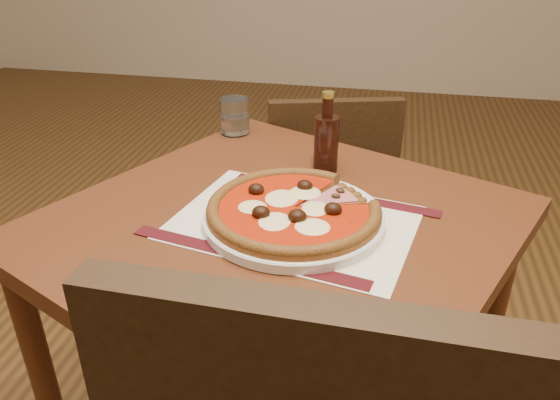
{
  "coord_description": "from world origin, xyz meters",
  "views": [
    {
      "loc": [
        0.96,
        -1.29,
        1.27
      ],
      "look_at": [
        0.77,
        -0.39,
        0.78
      ],
      "focal_mm": 35.0,
      "sensor_mm": 36.0,
      "label": 1
    }
  ],
  "objects_px": {
    "table": "(278,263)",
    "plate": "(294,218)",
    "water_glass": "(234,116)",
    "bottle": "(326,141)",
    "chair_far": "(327,195)",
    "pizza": "(294,209)"
  },
  "relations": [
    {
      "from": "chair_far",
      "to": "water_glass",
      "type": "height_order",
      "value": "water_glass"
    },
    {
      "from": "chair_far",
      "to": "bottle",
      "type": "height_order",
      "value": "bottle"
    },
    {
      "from": "bottle",
      "to": "water_glass",
      "type": "bearing_deg",
      "value": 145.0
    },
    {
      "from": "plate",
      "to": "water_glass",
      "type": "distance_m",
      "value": 0.49
    },
    {
      "from": "table",
      "to": "plate",
      "type": "distance_m",
      "value": 0.12
    },
    {
      "from": "chair_far",
      "to": "pizza",
      "type": "distance_m",
      "value": 0.75
    },
    {
      "from": "plate",
      "to": "water_glass",
      "type": "bearing_deg",
      "value": 118.98
    },
    {
      "from": "table",
      "to": "water_glass",
      "type": "xyz_separation_m",
      "value": [
        -0.2,
        0.42,
        0.15
      ]
    },
    {
      "from": "chair_far",
      "to": "water_glass",
      "type": "distance_m",
      "value": 0.47
    },
    {
      "from": "water_glass",
      "to": "bottle",
      "type": "xyz_separation_m",
      "value": [
        0.26,
        -0.18,
        0.03
      ]
    },
    {
      "from": "pizza",
      "to": "bottle",
      "type": "xyz_separation_m",
      "value": [
        0.03,
        0.24,
        0.04
      ]
    },
    {
      "from": "table",
      "to": "plate",
      "type": "xyz_separation_m",
      "value": [
        0.03,
        -0.01,
        0.11
      ]
    },
    {
      "from": "plate",
      "to": "table",
      "type": "bearing_deg",
      "value": 164.5
    },
    {
      "from": "pizza",
      "to": "water_glass",
      "type": "xyz_separation_m",
      "value": [
        -0.24,
        0.43,
        0.02
      ]
    },
    {
      "from": "table",
      "to": "bottle",
      "type": "bearing_deg",
      "value": 75.83
    },
    {
      "from": "water_glass",
      "to": "plate",
      "type": "bearing_deg",
      "value": -61.02
    },
    {
      "from": "table",
      "to": "pizza",
      "type": "distance_m",
      "value": 0.14
    },
    {
      "from": "plate",
      "to": "bottle",
      "type": "height_order",
      "value": "bottle"
    },
    {
      "from": "table",
      "to": "bottle",
      "type": "distance_m",
      "value": 0.3
    },
    {
      "from": "plate",
      "to": "bottle",
      "type": "relative_size",
      "value": 1.87
    },
    {
      "from": "table",
      "to": "water_glass",
      "type": "bearing_deg",
      "value": 116.05
    },
    {
      "from": "pizza",
      "to": "water_glass",
      "type": "distance_m",
      "value": 0.49
    }
  ]
}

